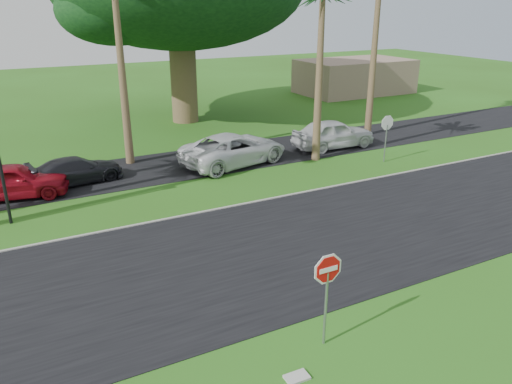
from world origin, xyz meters
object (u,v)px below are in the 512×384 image
at_px(car_minivan, 234,149).
at_px(stop_sign_near, 327,281).
at_px(stop_sign_far, 387,129).
at_px(car_dark, 77,171).
at_px(car_red, 13,181).
at_px(car_pickup, 333,134).

bearing_deg(car_minivan, stop_sign_near, 150.32).
bearing_deg(stop_sign_far, car_dark, -15.15).
xyz_separation_m(car_red, car_dark, (2.70, 0.70, -0.15)).
relative_size(car_red, car_minivan, 0.77).
relative_size(car_dark, car_pickup, 0.86).
bearing_deg(car_dark, car_pickup, -101.67).
distance_m(car_minivan, car_pickup, 6.42).
bearing_deg(car_red, stop_sign_far, -89.36).
relative_size(car_red, car_dark, 1.06).
distance_m(car_red, car_minivan, 10.42).
distance_m(stop_sign_far, car_red, 18.00).
xyz_separation_m(stop_sign_near, car_pickup, (10.68, 14.47, -0.94)).
relative_size(car_minivan, car_pickup, 1.19).
relative_size(car_red, car_pickup, 0.91).
xyz_separation_m(car_red, car_minivan, (10.42, -0.08, 0.05)).
bearing_deg(car_red, stop_sign_near, -145.39).
bearing_deg(stop_sign_near, car_red, 113.24).
bearing_deg(car_minivan, car_red, 76.50).
bearing_deg(stop_sign_near, car_pickup, 53.57).
relative_size(car_dark, car_minivan, 0.73).
bearing_deg(car_minivan, car_pickup, -101.24).
distance_m(car_red, car_pickup, 16.84).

